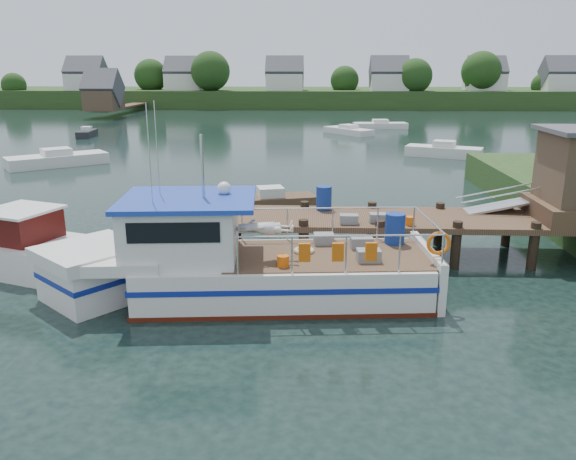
{
  "coord_description": "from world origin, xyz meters",
  "views": [
    {
      "loc": [
        -0.23,
        -19.02,
        6.36
      ],
      "look_at": [
        -1.0,
        -1.5,
        1.3
      ],
      "focal_mm": 35.0,
      "sensor_mm": 36.0,
      "label": 1
    }
  ],
  "objects_px": {
    "lobster_boat": "(234,264)",
    "moored_d": "(348,131)",
    "moored_far": "(380,125)",
    "moored_a": "(57,159)",
    "moored_b": "(444,151)",
    "moored_e": "(87,133)",
    "moored_rowboat": "(270,203)",
    "dock": "(510,194)",
    "work_boat": "(5,246)"
  },
  "relations": [
    {
      "from": "dock",
      "to": "lobster_boat",
      "type": "distance_m",
      "value": 9.89
    },
    {
      "from": "dock",
      "to": "moored_e",
      "type": "distance_m",
      "value": 44.91
    },
    {
      "from": "work_boat",
      "to": "moored_b",
      "type": "xyz_separation_m",
      "value": [
        19.96,
        24.96,
        -0.23
      ]
    },
    {
      "from": "moored_rowboat",
      "to": "moored_d",
      "type": "relative_size",
      "value": 0.77
    },
    {
      "from": "work_boat",
      "to": "moored_e",
      "type": "bearing_deg",
      "value": 127.34
    },
    {
      "from": "lobster_boat",
      "to": "moored_b",
      "type": "height_order",
      "value": "lobster_boat"
    },
    {
      "from": "work_boat",
      "to": "moored_d",
      "type": "height_order",
      "value": "work_boat"
    },
    {
      "from": "moored_far",
      "to": "moored_a",
      "type": "bearing_deg",
      "value": -153.54
    },
    {
      "from": "moored_b",
      "to": "moored_e",
      "type": "xyz_separation_m",
      "value": [
        -31.57,
        11.37,
        -0.08
      ]
    },
    {
      "from": "work_boat",
      "to": "moored_e",
      "type": "relative_size",
      "value": 2.16
    },
    {
      "from": "lobster_boat",
      "to": "moored_rowboat",
      "type": "relative_size",
      "value": 2.72
    },
    {
      "from": "dock",
      "to": "moored_e",
      "type": "bearing_deg",
      "value": 129.5
    },
    {
      "from": "moored_b",
      "to": "moored_d",
      "type": "relative_size",
      "value": 1.03
    },
    {
      "from": "moored_e",
      "to": "moored_b",
      "type": "bearing_deg",
      "value": -36.6
    },
    {
      "from": "moored_b",
      "to": "dock",
      "type": "bearing_deg",
      "value": -110.25
    },
    {
      "from": "dock",
      "to": "moored_b",
      "type": "relative_size",
      "value": 2.88
    },
    {
      "from": "work_boat",
      "to": "moored_rowboat",
      "type": "xyz_separation_m",
      "value": [
        8.29,
        7.62,
        -0.24
      ]
    },
    {
      "from": "moored_far",
      "to": "moored_d",
      "type": "height_order",
      "value": "moored_far"
    },
    {
      "from": "work_boat",
      "to": "moored_a",
      "type": "height_order",
      "value": "work_boat"
    },
    {
      "from": "moored_e",
      "to": "dock",
      "type": "bearing_deg",
      "value": -67.29
    },
    {
      "from": "moored_a",
      "to": "moored_b",
      "type": "relative_size",
      "value": 1.11
    },
    {
      "from": "work_boat",
      "to": "moored_rowboat",
      "type": "distance_m",
      "value": 11.27
    },
    {
      "from": "moored_rowboat",
      "to": "moored_far",
      "type": "xyz_separation_m",
      "value": [
        9.29,
        37.94,
        -0.07
      ]
    },
    {
      "from": "lobster_boat",
      "to": "moored_d",
      "type": "height_order",
      "value": "lobster_boat"
    },
    {
      "from": "moored_far",
      "to": "moored_a",
      "type": "distance_m",
      "value": 35.69
    },
    {
      "from": "dock",
      "to": "lobster_boat",
      "type": "height_order",
      "value": "lobster_boat"
    },
    {
      "from": "dock",
      "to": "lobster_boat",
      "type": "relative_size",
      "value": 1.42
    },
    {
      "from": "dock",
      "to": "moored_far",
      "type": "distance_m",
      "value": 43.9
    },
    {
      "from": "moored_d",
      "to": "dock",
      "type": "bearing_deg",
      "value": -93.92
    },
    {
      "from": "moored_rowboat",
      "to": "moored_e",
      "type": "distance_m",
      "value": 34.93
    },
    {
      "from": "moored_a",
      "to": "moored_d",
      "type": "distance_m",
      "value": 28.92
    },
    {
      "from": "dock",
      "to": "moored_d",
      "type": "distance_m",
      "value": 38.28
    },
    {
      "from": "work_boat",
      "to": "moored_a",
      "type": "distance_m",
      "value": 21.04
    },
    {
      "from": "moored_e",
      "to": "work_boat",
      "type": "bearing_deg",
      "value": -89.08
    },
    {
      "from": "dock",
      "to": "moored_rowboat",
      "type": "distance_m",
      "value": 10.62
    },
    {
      "from": "work_boat",
      "to": "moored_rowboat",
      "type": "height_order",
      "value": "work_boat"
    },
    {
      "from": "moored_rowboat",
      "to": "moored_e",
      "type": "height_order",
      "value": "moored_rowboat"
    },
    {
      "from": "moored_e",
      "to": "moored_far",
      "type": "bearing_deg",
      "value": 0.76
    },
    {
      "from": "lobster_boat",
      "to": "moored_e",
      "type": "xyz_separation_m",
      "value": [
        -19.6,
        38.67,
        -0.64
      ]
    },
    {
      "from": "dock",
      "to": "moored_b",
      "type": "height_order",
      "value": "dock"
    },
    {
      "from": "dock",
      "to": "lobster_boat",
      "type": "bearing_deg",
      "value": -155.62
    },
    {
      "from": "moored_rowboat",
      "to": "moored_b",
      "type": "height_order",
      "value": "moored_b"
    },
    {
      "from": "moored_d",
      "to": "moored_far",
      "type": "bearing_deg",
      "value": 47.66
    },
    {
      "from": "work_boat",
      "to": "moored_rowboat",
      "type": "bearing_deg",
      "value": 62.22
    },
    {
      "from": "lobster_boat",
      "to": "moored_rowboat",
      "type": "bearing_deg",
      "value": 83.47
    },
    {
      "from": "moored_e",
      "to": "moored_a",
      "type": "bearing_deg",
      "value": -91.6
    },
    {
      "from": "moored_rowboat",
      "to": "moored_a",
      "type": "distance_m",
      "value": 19.64
    },
    {
      "from": "moored_far",
      "to": "moored_b",
      "type": "distance_m",
      "value": 20.74
    },
    {
      "from": "moored_rowboat",
      "to": "moored_d",
      "type": "height_order",
      "value": "moored_rowboat"
    },
    {
      "from": "moored_far",
      "to": "moored_rowboat",
      "type": "bearing_deg",
      "value": -123.51
    }
  ]
}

